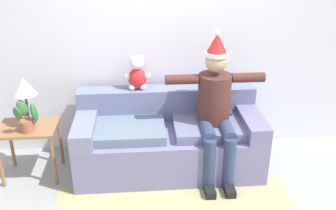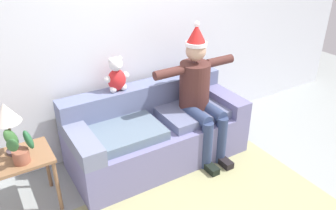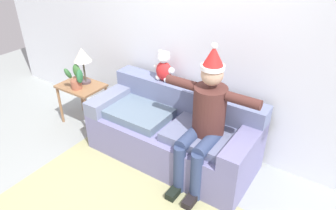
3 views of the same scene
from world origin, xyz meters
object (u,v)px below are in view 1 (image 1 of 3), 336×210
(side_table, at_px, (29,134))
(table_lamp, at_px, (24,89))
(potted_plant, at_px, (26,117))
(person_seated, at_px, (216,106))
(teddy_bear, at_px, (137,74))
(couch, at_px, (168,138))

(side_table, distance_m, table_lamp, 0.49)
(table_lamp, distance_m, potted_plant, 0.30)
(side_table, bearing_deg, table_lamp, 86.57)
(person_seated, distance_m, teddy_bear, 0.92)
(teddy_bear, height_order, side_table, teddy_bear)
(teddy_bear, bearing_deg, person_seated, -28.28)
(person_seated, height_order, side_table, person_seated)
(couch, bearing_deg, side_table, -177.37)
(couch, height_order, person_seated, person_seated)
(person_seated, xyz_separation_m, table_lamp, (-1.93, 0.18, 0.18))
(person_seated, height_order, potted_plant, person_seated)
(couch, relative_size, side_table, 3.32)
(teddy_bear, relative_size, side_table, 0.64)
(person_seated, relative_size, side_table, 2.61)
(person_seated, height_order, teddy_bear, person_seated)
(couch, relative_size, potted_plant, 5.87)
(couch, height_order, teddy_bear, teddy_bear)
(person_seated, xyz_separation_m, potted_plant, (-1.90, -0.00, -0.06))
(teddy_bear, height_order, table_lamp, teddy_bear)
(side_table, distance_m, potted_plant, 0.26)
(couch, distance_m, side_table, 1.47)
(person_seated, bearing_deg, table_lamp, 174.62)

